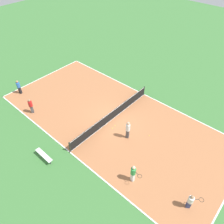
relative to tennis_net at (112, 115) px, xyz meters
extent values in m
plane|color=#3D7538|center=(0.00, 0.00, -0.55)|extent=(80.00, 80.00, 0.00)
cube|color=#AD6B42|center=(0.00, 0.00, -0.54)|extent=(10.19, 21.45, 0.02)
cube|color=white|center=(-5.05, 0.00, -0.53)|extent=(0.10, 21.45, 0.00)
cube|color=white|center=(5.05, 0.00, -0.53)|extent=(0.10, 21.45, 0.00)
cube|color=white|center=(0.00, -10.68, -0.53)|extent=(10.19, 0.10, 0.00)
cube|color=white|center=(0.00, 0.00, -0.53)|extent=(10.19, 0.10, 0.00)
cylinder|color=black|center=(-4.95, 0.00, -0.01)|extent=(0.10, 0.10, 1.04)
cylinder|color=black|center=(4.95, 0.00, -0.01)|extent=(0.10, 0.10, 1.04)
cube|color=black|center=(0.00, 0.00, -0.03)|extent=(9.89, 0.03, 0.99)
cube|color=white|center=(0.00, 0.00, 0.43)|extent=(9.89, 0.04, 0.06)
cube|color=silver|center=(6.72, -0.96, -0.12)|extent=(0.36, 1.78, 0.04)
cylinder|color=#4C4C51|center=(6.72, -1.70, -0.34)|extent=(0.08, 0.08, 0.41)
cylinder|color=#4C4C51|center=(6.72, -0.22, -0.34)|extent=(0.08, 0.08, 0.41)
cube|color=black|center=(3.46, -9.82, -0.14)|extent=(0.27, 0.30, 0.78)
cylinder|color=blue|center=(3.46, -9.82, 0.53)|extent=(0.45, 0.45, 0.55)
sphere|color=#A87A56|center=(3.46, -9.82, 0.92)|extent=(0.23, 0.23, 0.23)
cube|color=#4C4C51|center=(4.33, -6.24, -0.13)|extent=(0.31, 0.29, 0.79)
cylinder|color=red|center=(4.33, -6.24, 0.54)|extent=(0.48, 0.48, 0.55)
sphere|color=#A87A56|center=(4.33, -6.24, 0.93)|extent=(0.24, 0.24, 0.24)
cube|color=navy|center=(2.85, 9.05, -0.18)|extent=(0.31, 0.32, 0.70)
cylinder|color=silver|center=(2.85, 9.05, 0.42)|extent=(0.50, 0.50, 0.49)
sphere|color=#A87A56|center=(2.85, 9.05, 0.77)|extent=(0.21, 0.21, 0.21)
cylinder|color=#262626|center=(2.66, 9.31, 0.54)|extent=(0.19, 0.24, 0.03)
torus|color=black|center=(2.50, 9.54, 0.54)|extent=(0.42, 0.42, 0.02)
cube|color=white|center=(3.69, 5.23, -0.12)|extent=(0.24, 0.28, 0.82)
cylinder|color=green|center=(3.69, 5.23, 0.58)|extent=(0.42, 0.42, 0.57)
sphere|color=beige|center=(3.69, 5.23, 0.99)|extent=(0.25, 0.25, 0.25)
cylinder|color=#262626|center=(3.74, 5.54, 0.72)|extent=(0.08, 0.28, 0.03)
torus|color=black|center=(3.79, 5.82, 0.72)|extent=(0.35, 0.35, 0.02)
cube|color=#4C4C51|center=(0.81, 2.45, -0.08)|extent=(0.27, 0.30, 0.90)
cylinder|color=white|center=(0.81, 2.45, 0.68)|extent=(0.46, 0.46, 0.63)
sphere|color=tan|center=(0.81, 2.45, 1.13)|extent=(0.27, 0.27, 0.27)
sphere|color=#CCE033|center=(0.46, 0.77, -0.49)|extent=(0.07, 0.07, 0.07)
sphere|color=#CCE033|center=(0.86, 0.80, -0.49)|extent=(0.07, 0.07, 0.07)
sphere|color=#CCE033|center=(-0.60, 3.72, -0.49)|extent=(0.07, 0.07, 0.07)
camera|label=1|loc=(10.82, 9.67, 13.40)|focal=35.00mm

